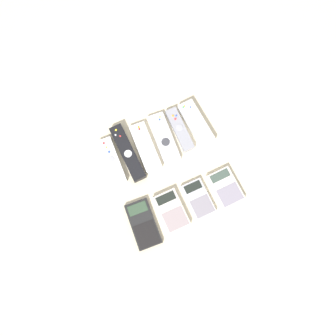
% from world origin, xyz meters
% --- Properties ---
extents(ground_plane, '(3.00, 3.00, 0.00)m').
position_xyz_m(ground_plane, '(0.00, 0.00, 0.00)').
color(ground_plane, beige).
extents(remote_0, '(0.05, 0.17, 0.02)m').
position_xyz_m(remote_0, '(-0.16, 0.13, 0.01)').
color(remote_0, white).
rests_on(remote_0, ground_plane).
extents(remote_1, '(0.05, 0.21, 0.03)m').
position_xyz_m(remote_1, '(-0.10, 0.13, 0.01)').
color(remote_1, black).
rests_on(remote_1, ground_plane).
extents(remote_2, '(0.06, 0.18, 0.02)m').
position_xyz_m(remote_2, '(-0.04, 0.13, 0.01)').
color(remote_2, white).
rests_on(remote_2, ground_plane).
extents(remote_3, '(0.07, 0.19, 0.02)m').
position_xyz_m(remote_3, '(0.03, 0.13, 0.01)').
color(remote_3, silver).
rests_on(remote_3, ground_plane).
extents(remote_4, '(0.04, 0.16, 0.02)m').
position_xyz_m(remote_4, '(0.10, 0.14, 0.01)').
color(remote_4, gray).
rests_on(remote_4, ground_plane).
extents(remote_5, '(0.07, 0.17, 0.03)m').
position_xyz_m(remote_5, '(0.16, 0.13, 0.01)').
color(remote_5, white).
rests_on(remote_5, ground_plane).
extents(calculator_0, '(0.09, 0.16, 0.01)m').
position_xyz_m(calculator_0, '(-0.15, -0.11, 0.01)').
color(calculator_0, black).
rests_on(calculator_0, ground_plane).
extents(calculator_1, '(0.08, 0.13, 0.02)m').
position_xyz_m(calculator_1, '(-0.05, -0.11, 0.01)').
color(calculator_1, beige).
rests_on(calculator_1, ground_plane).
extents(calculator_2, '(0.07, 0.12, 0.02)m').
position_xyz_m(calculator_2, '(0.05, -0.11, 0.01)').
color(calculator_2, '#B2B2B7').
rests_on(calculator_2, ground_plane).
extents(calculator_3, '(0.09, 0.12, 0.02)m').
position_xyz_m(calculator_3, '(0.15, -0.11, 0.01)').
color(calculator_3, beige).
rests_on(calculator_3, ground_plane).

